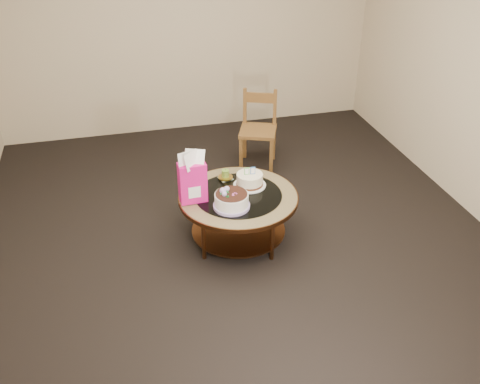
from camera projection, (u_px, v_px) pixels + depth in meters
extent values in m
plane|color=black|center=(238.00, 238.00, 4.76)|extent=(5.00, 5.00, 0.00)
cube|color=#C1B292|center=(185.00, 23.00, 6.16)|extent=(4.50, 0.02, 2.60)
cube|color=#C1B292|center=(400.00, 340.00, 2.01)|extent=(4.50, 0.02, 2.60)
cylinder|color=brown|center=(270.00, 202.00, 4.89)|extent=(0.04, 0.04, 0.42)
cylinder|color=brown|center=(208.00, 201.00, 4.89)|extent=(0.04, 0.04, 0.42)
cylinder|color=brown|center=(204.00, 238.00, 4.41)|extent=(0.04, 0.04, 0.42)
cylinder|color=brown|center=(272.00, 238.00, 4.40)|extent=(0.04, 0.04, 0.42)
cylinder|color=brown|center=(238.00, 229.00, 4.70)|extent=(0.82, 0.82, 0.02)
cylinder|color=brown|center=(238.00, 197.00, 4.53)|extent=(1.02, 1.02, 0.04)
cylinder|color=#90794F|center=(238.00, 196.00, 4.53)|extent=(1.00, 1.00, 0.01)
cylinder|color=black|center=(238.00, 195.00, 4.52)|extent=(0.74, 0.74, 0.01)
cylinder|color=#A992CE|center=(232.00, 206.00, 4.35)|extent=(0.30, 0.30, 0.02)
cylinder|color=white|center=(232.00, 201.00, 4.32)|extent=(0.28, 0.28, 0.12)
cylinder|color=black|center=(231.00, 194.00, 4.29)|extent=(0.26, 0.26, 0.01)
sphere|color=#A992CE|center=(223.00, 191.00, 4.29)|extent=(0.06, 0.06, 0.06)
sphere|color=#A992CE|center=(227.00, 189.00, 4.32)|extent=(0.05, 0.05, 0.05)
sphere|color=#A992CE|center=(224.00, 194.00, 4.25)|extent=(0.04, 0.04, 0.04)
cone|color=#1C6B2B|center=(228.00, 192.00, 4.29)|extent=(0.04, 0.04, 0.03)
cone|color=#1C6B2B|center=(221.00, 194.00, 4.27)|extent=(0.04, 0.04, 0.03)
cone|color=#1C6B2B|center=(228.00, 189.00, 4.34)|extent=(0.04, 0.03, 0.03)
cone|color=#1C6B2B|center=(228.00, 196.00, 4.25)|extent=(0.04, 0.04, 0.03)
cylinder|color=white|center=(250.00, 185.00, 4.64)|extent=(0.28, 0.28, 0.01)
cylinder|color=#4B2515|center=(250.00, 184.00, 4.64)|extent=(0.23, 0.23, 0.02)
cylinder|color=#F3E7C9|center=(250.00, 178.00, 4.61)|extent=(0.23, 0.23, 0.09)
cube|color=#56BB50|center=(247.00, 171.00, 4.57)|extent=(0.04, 0.01, 0.06)
cube|color=white|center=(247.00, 171.00, 4.57)|extent=(0.03, 0.01, 0.05)
cube|color=#3972C4|center=(253.00, 171.00, 4.58)|extent=(0.04, 0.01, 0.06)
cube|color=white|center=(253.00, 171.00, 4.58)|extent=(0.03, 0.01, 0.05)
cube|color=#E3158B|center=(193.00, 182.00, 4.35)|extent=(0.23, 0.13, 0.34)
cube|color=white|center=(193.00, 189.00, 4.38)|extent=(0.11, 0.13, 0.10)
cube|color=#D7C458|center=(225.00, 178.00, 4.75)|extent=(0.13, 0.13, 0.01)
cylinder|color=gold|center=(225.00, 177.00, 4.74)|extent=(0.13, 0.13, 0.01)
cylinder|color=olive|center=(225.00, 173.00, 4.72)|extent=(0.07, 0.07, 0.07)
cylinder|color=black|center=(225.00, 170.00, 4.70)|extent=(0.00, 0.00, 0.01)
cube|color=brown|center=(258.00, 131.00, 5.73)|extent=(0.49, 0.49, 0.04)
cube|color=brown|center=(241.00, 154.00, 5.72)|extent=(0.05, 0.05, 0.41)
cube|color=brown|center=(271.00, 156.00, 5.68)|extent=(0.05, 0.05, 0.41)
cube|color=brown|center=(245.00, 141.00, 6.00)|extent=(0.05, 0.05, 0.41)
cube|color=brown|center=(274.00, 143.00, 5.96)|extent=(0.05, 0.05, 0.41)
cube|color=brown|center=(245.00, 107.00, 5.78)|extent=(0.05, 0.05, 0.42)
cube|color=brown|center=(275.00, 108.00, 5.75)|extent=(0.05, 0.05, 0.42)
cube|color=brown|center=(260.00, 98.00, 5.71)|extent=(0.31, 0.15, 0.11)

